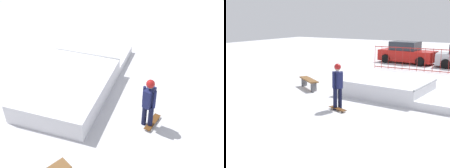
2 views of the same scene
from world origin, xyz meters
The scene contains 4 objects.
ground_plane centered at (0.00, 0.00, 0.00)m, with size 60.00×60.00×0.00m, color silver.
skate_ramp centered at (-0.48, -0.39, 0.32)m, with size 5.56×2.95×0.74m.
skater centered at (-1.67, -3.20, 1.01)m, with size 0.44×0.41×1.73m.
skateboard centered at (-1.57, -3.37, 0.08)m, with size 0.82×0.44×0.09m.
Camera 1 is at (-8.18, -3.76, 6.43)m, focal length 46.62 mm.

